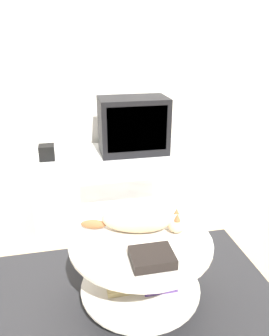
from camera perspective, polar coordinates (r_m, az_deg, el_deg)
The scene contains 9 objects.
ground_plane at distance 2.03m, azimuth -0.75°, elevation -22.72°, with size 12.00×12.00×0.00m, color tan.
wall_back at distance 2.90m, azimuth -6.93°, elevation 19.40°, with size 8.00×0.05×2.60m.
rug at distance 2.03m, azimuth -0.75°, elevation -22.52°, with size 1.74×1.18×0.02m.
tv_stand at distance 2.80m, azimuth -3.93°, elevation -2.52°, with size 1.27×0.57×0.54m.
tv at distance 2.64m, azimuth -0.21°, elevation 7.41°, with size 0.54×0.32×0.45m.
speaker at distance 2.61m, azimuth -15.03°, elevation 2.65°, with size 0.12×0.12×0.12m.
coffee_table at distance 1.84m, azimuth 0.97°, elevation -16.29°, with size 0.75×0.75×0.43m.
dvd_box at distance 1.59m, azimuth 3.08°, elevation -15.30°, with size 0.20×0.17×0.05m.
cat at distance 1.78m, azimuth 0.94°, elevation -8.98°, with size 0.56×0.25×0.15m.
Camera 1 is at (-0.27, -1.41, 1.44)m, focal length 35.00 mm.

